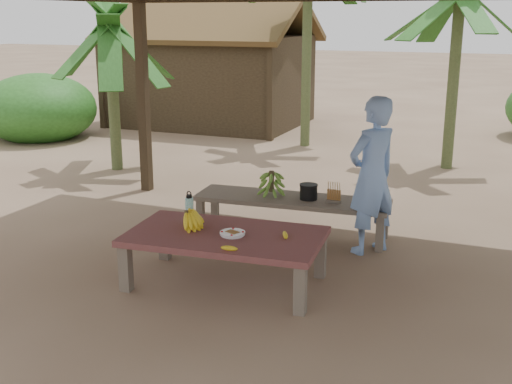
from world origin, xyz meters
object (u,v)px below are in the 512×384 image
at_px(cooking_pot, 309,192).
at_px(woman, 372,176).
at_px(work_table, 225,240).
at_px(water_flask, 189,208).
at_px(plate, 232,233).
at_px(bench, 292,202).
at_px(ripe_banana_bunch, 187,218).

bearing_deg(cooking_pot, woman, -14.03).
bearing_deg(work_table, water_flask, 149.70).
distance_m(plate, cooking_pot, 1.59).
xyz_separation_m(work_table, water_flask, (-0.49, 0.23, 0.19)).
bearing_deg(cooking_pot, bench, -176.87).
distance_m(work_table, ripe_banana_bunch, 0.43).
bearing_deg(ripe_banana_bunch, water_flask, 111.35).
xyz_separation_m(work_table, cooking_pot, (0.32, 1.55, 0.10)).
height_order(ripe_banana_bunch, woman, woman).
xyz_separation_m(water_flask, cooking_pot, (0.81, 1.32, -0.09)).
bearing_deg(plate, ripe_banana_bunch, 176.42).
distance_m(work_table, water_flask, 0.58).
height_order(work_table, water_flask, water_flask).
xyz_separation_m(bench, ripe_banana_bunch, (-0.53, -1.53, 0.20)).
bearing_deg(woman, work_table, -3.64).
bearing_deg(bench, water_flask, -119.91).
relative_size(cooking_pot, woman, 0.12).
xyz_separation_m(cooking_pot, woman, (0.75, -0.19, 0.30)).
relative_size(bench, woman, 1.34).
bearing_deg(work_table, bench, 80.38).
bearing_deg(cooking_pot, work_table, -101.57).
distance_m(cooking_pot, woman, 0.83).
height_order(bench, ripe_banana_bunch, ripe_banana_bunch).
bearing_deg(woman, cooking_pot, -69.72).
relative_size(bench, water_flask, 7.50).
bearing_deg(bench, plate, -96.03).
bearing_deg(cooking_pot, water_flask, -121.62).
bearing_deg(woman, water_flask, -19.70).
distance_m(work_table, bench, 1.54).
bearing_deg(water_flask, plate, -23.94).
height_order(work_table, ripe_banana_bunch, ripe_banana_bunch).
bearing_deg(bench, work_table, -99.22).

